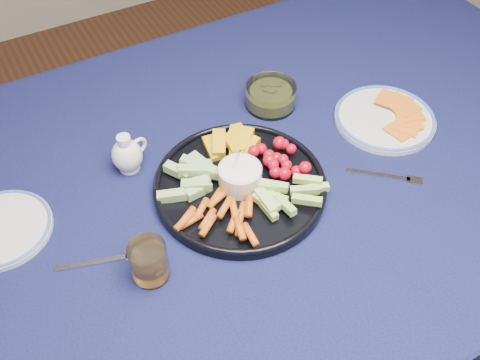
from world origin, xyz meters
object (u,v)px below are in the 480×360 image
crudite_platter (239,183)px  creamer_pitcher (127,155)px  dining_table (271,184)px  cheese_plate (385,117)px  juice_tumbler (149,263)px  side_plate_extra (1,229)px  pickle_bowl (271,97)px

crudite_platter → creamer_pitcher: crudite_platter is taller
dining_table → cheese_plate: (0.28, -0.03, 0.10)m
crudite_platter → cheese_plate: crudite_platter is taller
juice_tumbler → side_plate_extra: size_ratio=0.42×
cheese_plate → side_plate_extra: size_ratio=1.21×
dining_table → side_plate_extra: side_plate_extra is taller
crudite_platter → juice_tumbler: 0.25m
dining_table → creamer_pitcher: bearing=157.1°
dining_table → pickle_bowl: (0.08, 0.15, 0.11)m
cheese_plate → side_plate_extra: cheese_plate is taller
pickle_bowl → crudite_platter: bearing=-134.8°
crudite_platter → juice_tumbler: crudite_platter is taller
creamer_pitcher → side_plate_extra: (-0.27, -0.04, -0.03)m
creamer_pitcher → pickle_bowl: 0.36m
creamer_pitcher → pickle_bowl: creamer_pitcher is taller
crudite_platter → dining_table: bearing=23.0°
dining_table → crudite_platter: size_ratio=4.83×
creamer_pitcher → juice_tumbler: 0.27m
dining_table → side_plate_extra: bearing=171.7°
crudite_platter → juice_tumbler: bearing=-157.1°
pickle_bowl → side_plate_extra: (-0.63, -0.07, -0.02)m
pickle_bowl → cheese_plate: (0.20, -0.18, -0.01)m
cheese_plate → juice_tumbler: size_ratio=2.88×
pickle_bowl → cheese_plate: size_ratio=0.52×
creamer_pitcher → side_plate_extra: 0.27m
crudite_platter → creamer_pitcher: 0.24m
cheese_plate → juice_tumbler: bearing=-169.4°
crudite_platter → creamer_pitcher: (-0.17, 0.16, 0.02)m
pickle_bowl → side_plate_extra: bearing=-173.9°
crudite_platter → side_plate_extra: 0.45m
creamer_pitcher → pickle_bowl: size_ratio=0.76×
juice_tumbler → side_plate_extra: (-0.21, 0.22, -0.03)m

